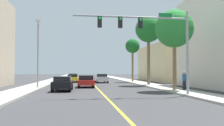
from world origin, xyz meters
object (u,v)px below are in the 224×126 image
(street_lamp, at_px, (38,50))
(car_red, at_px, (86,81))
(car_gray, at_px, (73,77))
(car_yellow, at_px, (73,78))
(palm_near, at_px, (174,29))
(palm_mid, at_px, (148,30))
(traffic_signal_mast, at_px, (151,33))
(palm_far, at_px, (133,47))
(pedestrian, at_px, (184,81))
(car_silver, at_px, (101,78))
(car_black, at_px, (63,83))

(street_lamp, height_order, car_red, street_lamp)
(car_gray, bearing_deg, car_yellow, -87.07)
(palm_near, height_order, palm_mid, palm_mid)
(palm_mid, bearing_deg, car_gray, 123.17)
(traffic_signal_mast, bearing_deg, street_lamp, 137.19)
(palm_mid, xyz_separation_m, palm_far, (-0.19, 8.99, -1.38))
(street_lamp, height_order, car_yellow, street_lamp)
(street_lamp, bearing_deg, car_red, 14.83)
(palm_far, relative_size, car_gray, 1.66)
(palm_near, height_order, pedestrian, palm_near)
(car_yellow, distance_m, car_gray, 5.61)
(palm_far, relative_size, car_red, 1.82)
(car_silver, relative_size, pedestrian, 2.63)
(car_red, relative_size, car_black, 0.97)
(car_silver, bearing_deg, car_yellow, 155.03)
(car_red, bearing_deg, palm_mid, 16.71)
(street_lamp, bearing_deg, car_gray, 80.46)
(palm_mid, distance_m, car_black, 14.72)
(car_gray, bearing_deg, traffic_signal_mast, -74.72)
(car_red, bearing_deg, car_yellow, 99.65)
(car_red, xyz_separation_m, pedestrian, (9.28, -6.84, 0.28))
(palm_near, relative_size, car_silver, 1.69)
(traffic_signal_mast, height_order, car_gray, traffic_signal_mast)
(palm_mid, xyz_separation_m, car_silver, (-5.67, 8.41, -6.75))
(car_gray, bearing_deg, palm_mid, -54.61)
(traffic_signal_mast, bearing_deg, car_black, 140.21)
(traffic_signal_mast, xyz_separation_m, car_yellow, (-6.73, 23.70, -4.22))
(palm_near, bearing_deg, car_black, 170.91)
(traffic_signal_mast, relative_size, car_gray, 2.05)
(palm_mid, xyz_separation_m, car_gray, (-10.52, 16.09, -6.77))
(palm_near, distance_m, car_gray, 27.69)
(traffic_signal_mast, relative_size, car_yellow, 2.07)
(car_silver, bearing_deg, traffic_signal_mast, -86.34)
(palm_near, distance_m, pedestrian, 5.12)
(car_silver, distance_m, car_gray, 9.08)
(palm_far, height_order, car_yellow, palm_far)
(street_lamp, height_order, car_black, street_lamp)
(traffic_signal_mast, bearing_deg, car_silver, 95.17)
(car_yellow, bearing_deg, palm_near, -60.15)
(car_red, distance_m, car_black, 5.43)
(palm_mid, height_order, car_black, palm_mid)
(street_lamp, bearing_deg, palm_near, -20.56)
(car_gray, bearing_deg, car_silver, -55.54)
(palm_mid, bearing_deg, street_lamp, -164.59)
(car_red, distance_m, car_gray, 18.60)
(car_silver, bearing_deg, palm_far, 4.53)
(traffic_signal_mast, height_order, palm_far, palm_far)
(palm_far, bearing_deg, car_yellow, 171.74)
(car_yellow, relative_size, car_black, 1.06)
(traffic_signal_mast, distance_m, car_gray, 30.38)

